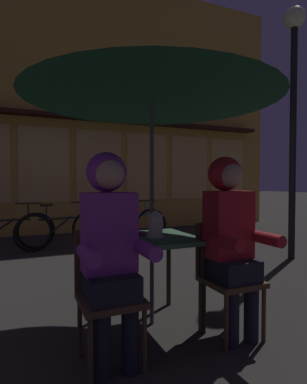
# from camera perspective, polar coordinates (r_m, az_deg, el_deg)

# --- Properties ---
(ground_plane) EXTENTS (60.00, 60.00, 0.00)m
(ground_plane) POSITION_cam_1_polar(r_m,az_deg,el_deg) (2.86, -0.30, -22.93)
(ground_plane) COLOR #2D2B28
(cafe_table) EXTENTS (0.72, 0.72, 0.74)m
(cafe_table) POSITION_cam_1_polar(r_m,az_deg,el_deg) (2.66, -0.30, -10.34)
(cafe_table) COLOR #42664C
(cafe_table) RESTS_ON ground_plane
(patio_umbrella) EXTENTS (2.10, 2.10, 2.31)m
(patio_umbrella) POSITION_cam_1_polar(r_m,az_deg,el_deg) (2.74, -0.31, 20.11)
(patio_umbrella) COLOR #4C4C51
(patio_umbrella) RESTS_ON ground_plane
(lantern) EXTENTS (0.11, 0.11, 0.23)m
(lantern) POSITION_cam_1_polar(r_m,az_deg,el_deg) (2.58, 0.35, -5.69)
(lantern) COLOR white
(lantern) RESTS_ON cafe_table
(chair_left) EXTENTS (0.40, 0.40, 0.87)m
(chair_left) POSITION_cam_1_polar(r_m,az_deg,el_deg) (2.21, -8.37, -16.90)
(chair_left) COLOR #513823
(chair_left) RESTS_ON ground_plane
(chair_right) EXTENTS (0.40, 0.40, 0.87)m
(chair_right) POSITION_cam_1_polar(r_m,az_deg,el_deg) (2.62, 13.05, -13.95)
(chair_right) COLOR #513823
(chair_right) RESTS_ON ground_plane
(person_left_hooded) EXTENTS (0.45, 0.56, 1.40)m
(person_left_hooded) POSITION_cam_1_polar(r_m,az_deg,el_deg) (2.07, -8.00, -7.99)
(person_left_hooded) COLOR black
(person_left_hooded) RESTS_ON ground_plane
(person_right_hooded) EXTENTS (0.45, 0.56, 1.40)m
(person_right_hooded) POSITION_cam_1_polar(r_m,az_deg,el_deg) (2.50, 13.88, -6.34)
(person_right_hooded) COLOR black
(person_right_hooded) RESTS_ON ground_plane
(shopfront_building) EXTENTS (10.00, 0.93, 6.20)m
(shopfront_building) POSITION_cam_1_polar(r_m,az_deg,el_deg) (8.21, -10.47, 15.07)
(shopfront_building) COLOR gold
(shopfront_building) RESTS_ON ground_plane
(street_lamp) EXTENTS (0.32, 0.32, 3.88)m
(street_lamp) POSITION_cam_1_polar(r_m,az_deg,el_deg) (5.52, 24.25, 17.58)
(street_lamp) COLOR black
(street_lamp) RESTS_ON ground_plane
(bicycle_second) EXTENTS (1.68, 0.08, 0.84)m
(bicycle_second) POSITION_cam_1_polar(r_m,az_deg,el_deg) (5.97, -25.67, -6.58)
(bicycle_second) COLOR black
(bicycle_second) RESTS_ON ground_plane
(bicycle_third) EXTENTS (1.65, 0.41, 0.84)m
(bicycle_third) POSITION_cam_1_polar(r_m,az_deg,el_deg) (5.92, -16.34, -6.54)
(bicycle_third) COLOR black
(bicycle_third) RESTS_ON ground_plane
(bicycle_fourth) EXTENTS (1.68, 0.19, 0.84)m
(bicycle_fourth) POSITION_cam_1_polar(r_m,az_deg,el_deg) (6.23, -4.98, -6.06)
(bicycle_fourth) COLOR black
(bicycle_fourth) RESTS_ON ground_plane
(book) EXTENTS (0.24, 0.20, 0.02)m
(book) POSITION_cam_1_polar(r_m,az_deg,el_deg) (2.74, -3.69, -7.58)
(book) COLOR #661E7A
(book) RESTS_ON cafe_table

